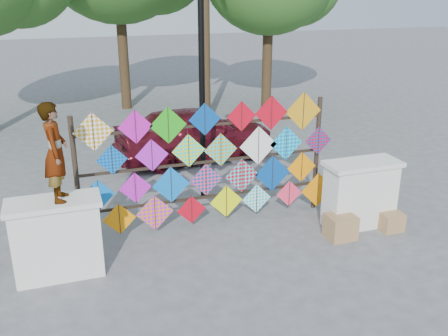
{
  "coord_description": "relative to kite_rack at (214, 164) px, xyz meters",
  "views": [
    {
      "loc": [
        -2.48,
        -7.49,
        4.29
      ],
      "look_at": [
        0.29,
        0.6,
        1.17
      ],
      "focal_mm": 40.0,
      "sensor_mm": 36.0,
      "label": 1
    }
  ],
  "objects": [
    {
      "name": "parapet_right",
      "position": [
        2.57,
        -0.93,
        -0.57
      ],
      "size": [
        1.4,
        0.65,
        1.28
      ],
      "color": "white",
      "rests_on": "ground"
    },
    {
      "name": "ground",
      "position": [
        -0.13,
        -0.73,
        -1.22
      ],
      "size": [
        80.0,
        80.0,
        0.0
      ],
      "primitive_type": "plane",
      "color": "gray",
      "rests_on": "ground"
    },
    {
      "name": "lamppost",
      "position": [
        0.17,
        1.27,
        1.47
      ],
      "size": [
        0.28,
        0.28,
        4.46
      ],
      "color": "black",
      "rests_on": "ground"
    },
    {
      "name": "cardboard_box_far",
      "position": [
        3.04,
        -1.29,
        -1.05
      ],
      "size": [
        0.41,
        0.38,
        0.35
      ],
      "primitive_type": "cube",
      "color": "#AA7552",
      "rests_on": "ground"
    },
    {
      "name": "sedan",
      "position": [
        0.71,
        3.84,
        -0.52
      ],
      "size": [
        4.28,
        2.06,
        1.41
      ],
      "primitive_type": "imported",
      "rotation": [
        0.0,
        0.0,
        1.67
      ],
      "color": "#520E19",
      "rests_on": "ground"
    },
    {
      "name": "vendor_woman",
      "position": [
        -2.7,
        -0.93,
        0.8
      ],
      "size": [
        0.41,
        0.58,
        1.49
      ],
      "primitive_type": "imported",
      "rotation": [
        0.0,
        0.0,
        1.46
      ],
      "color": "#99999E",
      "rests_on": "parapet_left"
    },
    {
      "name": "cardboard_box_near",
      "position": [
        1.99,
        -1.27,
        -1.0
      ],
      "size": [
        0.5,
        0.44,
        0.44
      ],
      "primitive_type": "cube",
      "color": "#AA7552",
      "rests_on": "ground"
    },
    {
      "name": "parapet_left",
      "position": [
        -2.83,
        -0.93,
        -0.57
      ],
      "size": [
        1.4,
        0.65,
        1.28
      ],
      "color": "white",
      "rests_on": "ground"
    },
    {
      "name": "kite_rack",
      "position": [
        0.0,
        0.0,
        0.0
      ],
      "size": [
        4.98,
        0.24,
        2.44
      ],
      "color": "black",
      "rests_on": "ground"
    }
  ]
}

